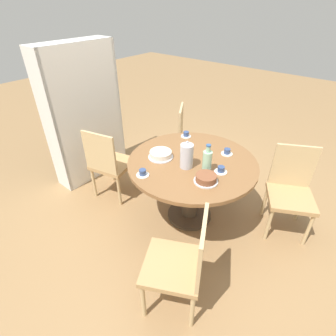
# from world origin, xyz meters

# --- Properties ---
(ground_plane) EXTENTS (14.00, 14.00, 0.00)m
(ground_plane) POSITION_xyz_m (0.00, 0.00, 0.00)
(ground_plane) COLOR #937047
(dining_table) EXTENTS (1.26, 1.26, 0.72)m
(dining_table) POSITION_xyz_m (0.00, 0.00, 0.57)
(dining_table) COLOR #473828
(dining_table) RESTS_ON ground_plane
(chair_a) EXTENTS (0.58, 0.58, 0.89)m
(chair_a) POSITION_xyz_m (0.79, 0.57, 0.47)
(chair_a) COLOR tan
(chair_a) RESTS_ON ground_plane
(chair_b) EXTENTS (0.51, 0.51, 0.89)m
(chair_b) POSITION_xyz_m (-0.29, 0.93, 0.47)
(chair_b) COLOR tan
(chair_b) RESTS_ON ground_plane
(chair_c) EXTENTS (0.57, 0.57, 0.89)m
(chair_c) POSITION_xyz_m (-0.83, -0.50, 0.47)
(chair_c) COLOR tan
(chair_c) RESTS_ON ground_plane
(chair_d) EXTENTS (0.57, 0.57, 0.89)m
(chair_d) POSITION_xyz_m (0.52, -0.83, 0.47)
(chair_d) COLOR tan
(chair_d) RESTS_ON ground_plane
(bookshelf) EXTENTS (0.94, 0.28, 1.66)m
(bookshelf) POSITION_xyz_m (-0.13, 1.51, 0.78)
(bookshelf) COLOR silver
(bookshelf) RESTS_ON ground_plane
(coffee_pot) EXTENTS (0.12, 0.12, 0.27)m
(coffee_pot) POSITION_xyz_m (-0.12, -0.01, 0.84)
(coffee_pot) COLOR silver
(coffee_pot) RESTS_ON dining_table
(water_bottle) EXTENTS (0.08, 0.08, 0.27)m
(water_bottle) POSITION_xyz_m (-0.06, -0.20, 0.83)
(water_bottle) COLOR #99C6A3
(water_bottle) RESTS_ON dining_table
(cake_main) EXTENTS (0.24, 0.24, 0.07)m
(cake_main) POSITION_xyz_m (-0.14, 0.28, 0.75)
(cake_main) COLOR silver
(cake_main) RESTS_ON dining_table
(cake_second) EXTENTS (0.21, 0.21, 0.07)m
(cake_second) POSITION_xyz_m (-0.20, -0.28, 0.75)
(cake_second) COLOR silver
(cake_second) RESTS_ON dining_table
(cup_a) EXTENTS (0.12, 0.12, 0.06)m
(cup_a) POSITION_xyz_m (0.33, -0.19, 0.74)
(cup_a) COLOR white
(cup_a) RESTS_ON dining_table
(cup_b) EXTENTS (0.12, 0.12, 0.06)m
(cup_b) POSITION_xyz_m (-0.48, 0.20, 0.74)
(cup_b) COLOR white
(cup_b) RESTS_ON dining_table
(cup_c) EXTENTS (0.12, 0.12, 0.06)m
(cup_c) POSITION_xyz_m (0.38, 0.36, 0.74)
(cup_c) COLOR white
(cup_c) RESTS_ON dining_table
(cup_d) EXTENTS (0.12, 0.12, 0.06)m
(cup_d) POSITION_xyz_m (0.01, -0.31, 0.74)
(cup_d) COLOR white
(cup_d) RESTS_ON dining_table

